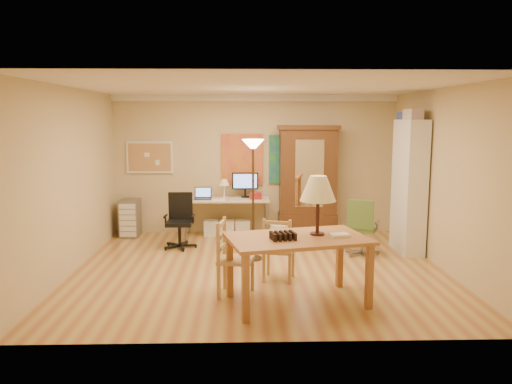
{
  "coord_description": "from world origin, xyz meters",
  "views": [
    {
      "loc": [
        -0.25,
        -7.27,
        2.24
      ],
      "look_at": [
        -0.04,
        0.3,
        1.13
      ],
      "focal_mm": 35.0,
      "sensor_mm": 36.0,
      "label": 1
    }
  ],
  "objects_px": {
    "computer_desk": "(228,213)",
    "dining_table": "(305,223)",
    "office_chair_green": "(362,240)",
    "armoire": "(308,188)",
    "office_chair_black": "(180,233)",
    "bookshelf": "(409,187)"
  },
  "relations": [
    {
      "from": "armoire",
      "to": "dining_table",
      "type": "bearing_deg",
      "value": -97.89
    },
    {
      "from": "computer_desk",
      "to": "dining_table",
      "type": "bearing_deg",
      "value": -73.75
    },
    {
      "from": "office_chair_black",
      "to": "dining_table",
      "type": "bearing_deg",
      "value": -55.13
    },
    {
      "from": "computer_desk",
      "to": "armoire",
      "type": "xyz_separation_m",
      "value": [
        1.53,
        0.08,
        0.48
      ]
    },
    {
      "from": "office_chair_green",
      "to": "bookshelf",
      "type": "distance_m",
      "value": 1.21
    },
    {
      "from": "office_chair_green",
      "to": "bookshelf",
      "type": "xyz_separation_m",
      "value": [
        0.83,
        0.23,
        0.86
      ]
    },
    {
      "from": "office_chair_green",
      "to": "office_chair_black",
      "type": "bearing_deg",
      "value": 169.42
    },
    {
      "from": "office_chair_green",
      "to": "armoire",
      "type": "bearing_deg",
      "value": 115.04
    },
    {
      "from": "dining_table",
      "to": "office_chair_green",
      "type": "height_order",
      "value": "dining_table"
    },
    {
      "from": "office_chair_black",
      "to": "office_chair_green",
      "type": "xyz_separation_m",
      "value": [
        3.07,
        -0.57,
        -0.0
      ]
    },
    {
      "from": "dining_table",
      "to": "armoire",
      "type": "distance_m",
      "value": 3.65
    },
    {
      "from": "bookshelf",
      "to": "dining_table",
      "type": "bearing_deg",
      "value": -131.31
    },
    {
      "from": "computer_desk",
      "to": "armoire",
      "type": "bearing_deg",
      "value": 3.07
    },
    {
      "from": "computer_desk",
      "to": "bookshelf",
      "type": "distance_m",
      "value": 3.36
    },
    {
      "from": "dining_table",
      "to": "office_chair_green",
      "type": "xyz_separation_m",
      "value": [
        1.21,
        2.09,
        -0.73
      ]
    },
    {
      "from": "office_chair_black",
      "to": "office_chair_green",
      "type": "height_order",
      "value": "office_chair_black"
    },
    {
      "from": "office_chair_black",
      "to": "bookshelf",
      "type": "distance_m",
      "value": 4.0
    },
    {
      "from": "dining_table",
      "to": "office_chair_black",
      "type": "distance_m",
      "value": 3.33
    },
    {
      "from": "computer_desk",
      "to": "armoire",
      "type": "distance_m",
      "value": 1.6
    },
    {
      "from": "armoire",
      "to": "bookshelf",
      "type": "height_order",
      "value": "bookshelf"
    },
    {
      "from": "armoire",
      "to": "bookshelf",
      "type": "relative_size",
      "value": 0.95
    },
    {
      "from": "computer_desk",
      "to": "office_chair_green",
      "type": "bearing_deg",
      "value": -32.71
    }
  ]
}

